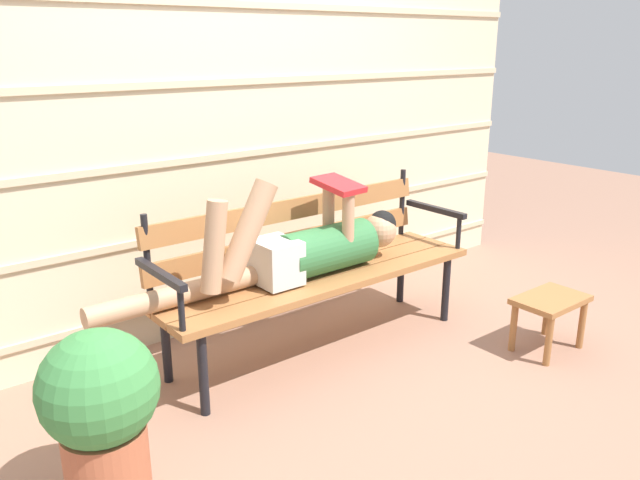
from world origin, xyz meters
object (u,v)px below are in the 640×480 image
Objects in this scene: potted_plant at (101,410)px; footstool at (550,308)px; reclining_person at (303,248)px; park_bench at (312,262)px.

footstool is at bearing -7.41° from potted_plant.
reclining_person is at bearing 143.61° from footstool.
reclining_person reaches higher than footstool.
reclining_person reaches higher than potted_plant.
park_bench is 0.17m from reclining_person.
footstool is (0.95, -0.85, -0.24)m from park_bench.
reclining_person reaches higher than park_bench.
footstool is (1.06, -0.78, -0.35)m from reclining_person.
reclining_person is (-0.11, -0.07, 0.12)m from park_bench.
potted_plant reaches higher than footstool.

